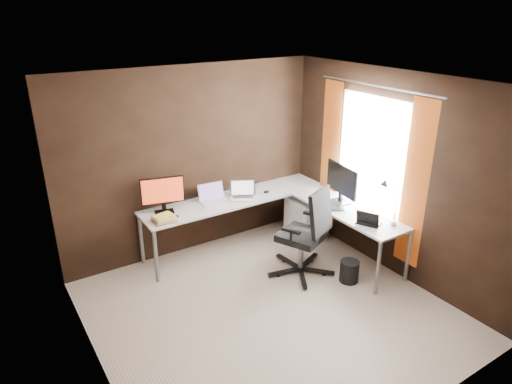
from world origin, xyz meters
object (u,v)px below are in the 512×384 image
Objects in this scene: laptop_black_big at (330,202)px; book_stack at (164,219)px; drawer_pedestal at (306,219)px; laptop_black_small at (368,221)px; office_chair at (304,249)px; laptop_silver at (243,194)px; wastebasket at (349,271)px; monitor_right at (342,181)px; monitor_left at (163,193)px; desk_lamp at (389,197)px; laptop_white at (213,198)px.

laptop_black_big is 1.58× the size of book_stack.
drawer_pedestal is 0.74m from laptop_black_big.
laptop_black_big is 0.66m from laptop_black_small.
laptop_black_big is at bearing -5.65° from office_chair.
laptop_silver reaches higher than drawer_pedestal.
drawer_pedestal is 2.22× the size of wastebasket.
book_stack is at bearing 80.48° from monitor_right.
drawer_pedestal is 1.81× the size of laptop_black_small.
book_stack is (-2.20, 0.71, -0.25)m from monitor_right.
wastebasket is (-0.19, -0.63, -0.65)m from laptop_black_big.
office_chair reaches higher than laptop_silver.
laptop_black_big is at bearing 103.93° from monitor_right.
desk_lamp is (2.09, -1.77, 0.09)m from monitor_left.
office_chair is at bearing -26.72° from monitor_left.
monitor_right is 1.33m from laptop_silver.
monitor_right is 0.79m from desk_lamp.
monitor_right is at bearing 107.20° from desk_lamp.
monitor_left reaches higher than office_chair.
monitor_left is at bearing 73.33° from monitor_right.
laptop_black_big is at bearing -97.08° from drawer_pedestal.
drawer_pedestal is 0.94× the size of monitor_right.
laptop_white is at bearing 162.22° from drawer_pedestal.
laptop_white is 0.90× the size of laptop_silver.
laptop_silver is at bearing 58.65° from monitor_right.
monitor_left is 1.40× the size of laptop_white.
monitor_left reaches higher than drawer_pedestal.
office_chair is 4.32× the size of wastebasket.
desk_lamp is at bearing -147.92° from laptop_black_small.
laptop_black_small is (0.03, -0.66, -0.01)m from laptop_black_big.
wastebasket is at bearing -37.11° from book_stack.
wastebasket is (1.80, -1.37, -0.64)m from book_stack.
monitor_right is at bearing -28.12° from laptop_white.
laptop_black_big is at bearing -20.16° from book_stack.
monitor_right is 1.47× the size of laptop_black_big.
monitor_right is at bearing -10.56° from monitor_left.
drawer_pedestal is 1.04m from laptop_silver.
office_chair reaches higher than laptop_black_big.
monitor_left is 1.90m from office_chair.
laptop_black_small is at bearing -34.49° from book_stack.
monitor_left is at bearing 115.10° from office_chair.
laptop_black_small is 0.60× the size of desk_lamp.
book_stack is at bearing 175.04° from drawer_pedestal.
monitor_right is at bearing -40.13° from laptop_black_small.
monitor_left is at bearing 167.17° from drawer_pedestal.
laptop_black_big is (1.21, -0.96, 0.00)m from laptop_white.
laptop_silver reaches higher than laptop_black_small.
monitor_right reaches higher than drawer_pedestal.
laptop_white is 0.68× the size of desk_lamp.
drawer_pedestal is 1.30m from laptop_black_small.
office_chair is (-0.75, 0.59, -0.73)m from desk_lamp.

